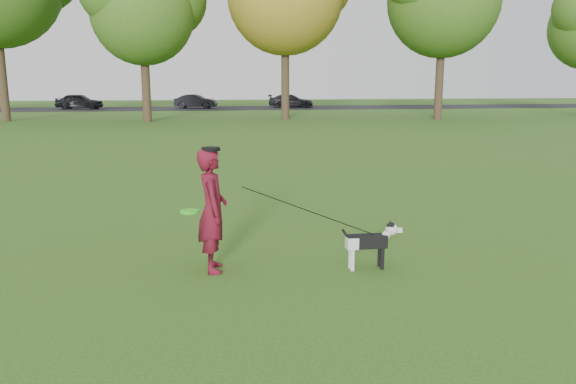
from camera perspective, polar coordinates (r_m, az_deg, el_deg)
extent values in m
plane|color=#285116|center=(7.56, -2.00, -6.66)|extent=(120.00, 120.00, 0.00)
cube|color=black|center=(47.21, -7.49, 8.44)|extent=(120.00, 7.00, 0.02)
imported|color=#500B1B|center=(6.92, -7.69, -1.87)|extent=(0.39, 0.57, 1.53)
cube|color=black|center=(7.09, 8.01, -4.98)|extent=(0.50, 0.16, 0.16)
cube|color=silver|center=(7.04, 6.51, -5.13)|extent=(0.14, 0.16, 0.15)
cylinder|color=silver|center=(7.06, 6.58, -6.89)|extent=(0.05, 0.05, 0.27)
cylinder|color=silver|center=(7.16, 6.36, -6.62)|extent=(0.05, 0.05, 0.27)
cylinder|color=black|center=(7.16, 9.56, -6.70)|extent=(0.05, 0.05, 0.27)
cylinder|color=black|center=(7.26, 9.29, -6.44)|extent=(0.05, 0.05, 0.27)
cylinder|color=silver|center=(7.15, 9.76, -4.57)|extent=(0.17, 0.10, 0.18)
sphere|color=silver|center=(7.15, 10.48, -3.75)|extent=(0.16, 0.16, 0.16)
sphere|color=black|center=(7.14, 10.42, -3.51)|extent=(0.12, 0.12, 0.12)
cube|color=silver|center=(7.18, 11.10, -3.83)|extent=(0.10, 0.06, 0.05)
sphere|color=black|center=(7.20, 11.51, -3.80)|extent=(0.03, 0.03, 0.03)
cone|color=black|center=(7.09, 10.54, -3.24)|extent=(0.05, 0.05, 0.06)
cone|color=black|center=(7.16, 10.33, -3.07)|extent=(0.05, 0.05, 0.06)
cylinder|color=black|center=(7.01, 6.12, -4.63)|extent=(0.17, 0.03, 0.23)
cylinder|color=black|center=(7.13, 9.38, -4.52)|extent=(0.11, 0.11, 0.02)
imported|color=black|center=(48.20, -20.43, 8.63)|extent=(3.75, 1.86, 1.23)
imported|color=black|center=(47.19, -9.36, 9.07)|extent=(3.58, 1.93, 1.12)
imported|color=black|center=(47.72, 0.29, 9.23)|extent=(3.99, 2.19, 1.10)
cylinder|color=#38E21C|center=(6.85, -9.96, -1.95)|extent=(0.23, 0.23, 0.02)
cylinder|color=black|center=(6.79, -7.86, 4.35)|extent=(0.22, 0.22, 0.04)
cylinder|color=#38281C|center=(35.94, -27.06, 10.77)|extent=(0.48, 0.48, 5.46)
cylinder|color=#38281C|center=(32.81, -14.24, 10.60)|extent=(0.48, 0.48, 4.20)
sphere|color=#426B1E|center=(33.06, -14.62, 18.14)|extent=(5.60, 5.60, 5.60)
cylinder|color=#38281C|center=(33.99, -0.28, 11.66)|extent=(0.48, 0.48, 5.04)
cylinder|color=#38281C|center=(34.98, 15.13, 11.10)|extent=(0.48, 0.48, 4.83)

